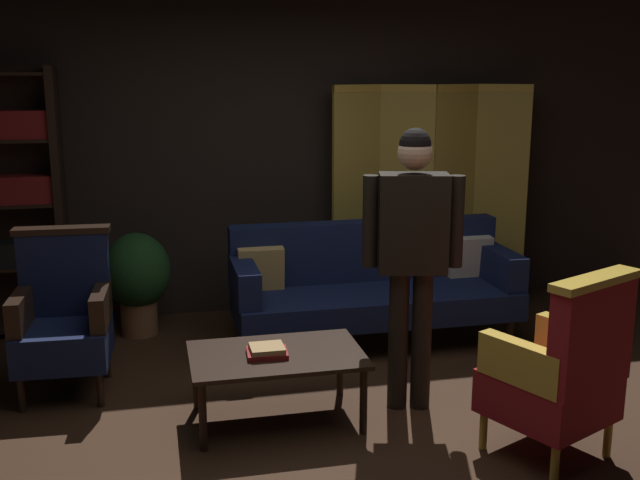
% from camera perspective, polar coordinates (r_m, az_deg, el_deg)
% --- Properties ---
extents(ground_plane, '(10.00, 10.00, 0.00)m').
position_cam_1_polar(ground_plane, '(4.47, 2.34, -14.25)').
color(ground_plane, '#331E11').
extents(back_wall, '(7.20, 0.10, 2.80)m').
position_cam_1_polar(back_wall, '(6.41, -3.29, 7.14)').
color(back_wall, black).
rests_on(back_wall, ground_plane).
extents(folding_screen, '(1.69, 0.33, 1.90)m').
position_cam_1_polar(folding_screen, '(6.54, 8.23, 3.48)').
color(folding_screen, '#B29338').
rests_on(folding_screen, ground_plane).
extents(bookshelf, '(0.90, 0.32, 2.05)m').
position_cam_1_polar(bookshelf, '(6.20, -22.84, 2.98)').
color(bookshelf, black).
rests_on(bookshelf, ground_plane).
extents(velvet_couch, '(2.12, 0.78, 0.88)m').
position_cam_1_polar(velvet_couch, '(5.75, 3.92, -3.18)').
color(velvet_couch, black).
rests_on(velvet_couch, ground_plane).
extents(coffee_table, '(1.00, 0.64, 0.42)m').
position_cam_1_polar(coffee_table, '(4.46, -3.29, -9.04)').
color(coffee_table, black).
rests_on(coffee_table, ground_plane).
extents(armchair_gilt_accent, '(0.77, 0.76, 1.04)m').
position_cam_1_polar(armchair_gilt_accent, '(4.19, 17.63, -9.40)').
color(armchair_gilt_accent, gold).
rests_on(armchair_gilt_accent, ground_plane).
extents(armchair_wing_left, '(0.61, 0.60, 1.04)m').
position_cam_1_polar(armchair_wing_left, '(5.09, -18.70, -5.52)').
color(armchair_wing_left, black).
rests_on(armchair_wing_left, ground_plane).
extents(standing_figure, '(0.58, 0.30, 1.70)m').
position_cam_1_polar(standing_figure, '(4.47, 6.96, -0.30)').
color(standing_figure, black).
rests_on(standing_figure, ground_plane).
extents(potted_plant, '(0.51, 0.51, 0.80)m').
position_cam_1_polar(potted_plant, '(6.01, -13.59, -2.68)').
color(potted_plant, brown).
rests_on(potted_plant, ground_plane).
extents(book_red_leather, '(0.24, 0.21, 0.03)m').
position_cam_1_polar(book_red_leather, '(4.40, -4.00, -8.48)').
color(book_red_leather, maroon).
rests_on(book_red_leather, coffee_table).
extents(book_tan_leather, '(0.19, 0.18, 0.03)m').
position_cam_1_polar(book_tan_leather, '(4.39, -4.00, -8.12)').
color(book_tan_leather, '#9E7A47').
rests_on(book_tan_leather, book_red_leather).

